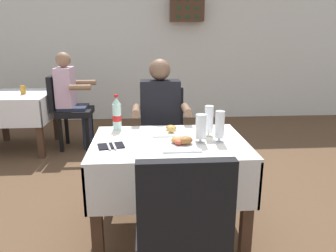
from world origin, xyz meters
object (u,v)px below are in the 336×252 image
plate_near_camera (181,143)px  background_dining_table (18,108)px  chair_far_diner_seat (163,133)px  beer_glass_right (209,121)px  background_chair_right (68,107)px  background_table_tumbler (23,90)px  main_dining_table (169,164)px  background_patron (71,95)px  wall_bottle_rack (187,8)px  beer_glass_left (220,126)px  plate_far_diner (169,131)px  chair_near_camera_side (181,228)px  beer_glass_middle (201,129)px  napkin_cutlery_set (111,146)px  cola_bottle_primary (117,114)px  seated_diner_far (161,120)px

plate_near_camera → background_dining_table: 2.89m
chair_far_diner_seat → beer_glass_right: (0.30, -0.72, 0.30)m
background_chair_right → background_table_tumbler: (-0.52, -0.05, 0.24)m
main_dining_table → background_patron: size_ratio=0.86×
main_dining_table → wall_bottle_rack: wall_bottle_rack is taller
background_dining_table → background_table_tumbler: size_ratio=7.86×
background_dining_table → beer_glass_left: bearing=-44.6°
plate_far_diner → background_dining_table: 2.62m
main_dining_table → chair_near_camera_side: (0.00, -0.80, -0.01)m
beer_glass_left → background_table_tumbler: beer_glass_left is taller
background_table_tumbler → chair_far_diner_seat: bearing=-35.6°
plate_near_camera → background_patron: (-1.20, 2.19, -0.05)m
chair_near_camera_side → plate_near_camera: chair_near_camera_side is taller
beer_glass_middle → napkin_cutlery_set: (-0.61, -0.03, -0.10)m
chair_far_diner_seat → plate_far_diner: bearing=-88.6°
main_dining_table → chair_near_camera_side: size_ratio=1.12×
plate_near_camera → beer_glass_right: beer_glass_right is taller
napkin_cutlery_set → main_dining_table: bearing=13.4°
cola_bottle_primary → napkin_cutlery_set: size_ratio=1.42×
napkin_cutlery_set → wall_bottle_rack: bearing=75.1°
chair_far_diner_seat → plate_near_camera: 0.94m
napkin_cutlery_set → background_dining_table: (-1.41, 2.16, -0.19)m
background_chair_right → background_table_tumbler: background_chair_right is taller
beer_glass_right → background_table_tumbler: 2.78m
napkin_cutlery_set → wall_bottle_rack: (0.95, 3.58, 1.15)m
cola_bottle_primary → beer_glass_left: bearing=-27.0°
beer_glass_right → background_chair_right: bearing=126.5°
plate_far_diner → beer_glass_middle: 0.34m
plate_near_camera → beer_glass_middle: beer_glass_middle is taller
beer_glass_right → cola_bottle_primary: cola_bottle_primary is taller
main_dining_table → plate_far_diner: size_ratio=4.44×
background_table_tumbler → wall_bottle_rack: 2.91m
seated_diner_far → beer_glass_left: size_ratio=5.67×
napkin_cutlery_set → background_table_tumbler: bearing=121.7°
chair_near_camera_side → background_dining_table: chair_near_camera_side is taller
plate_near_camera → background_table_tumbler: bearing=129.7°
chair_near_camera_side → seated_diner_far: size_ratio=0.77×
beer_glass_right → background_chair_right: size_ratio=0.24×
plate_far_diner → background_patron: (-1.14, 1.87, -0.05)m
plate_near_camera → wall_bottle_rack: (0.49, 3.60, 1.13)m
main_dining_table → background_dining_table: 2.74m
main_dining_table → background_dining_table: (-1.81, 2.06, -0.01)m
main_dining_table → background_chair_right: size_ratio=1.12×
beer_glass_right → wall_bottle_rack: wall_bottle_rack is taller
napkin_cutlery_set → background_patron: size_ratio=0.16×
beer_glass_middle → background_table_tumbler: beer_glass_middle is taller
beer_glass_middle → background_chair_right: size_ratio=0.21×
plate_near_camera → wall_bottle_rack: 3.81m
background_patron → wall_bottle_rack: (1.69, 1.42, 1.18)m
napkin_cutlery_set → background_chair_right: background_chair_right is taller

